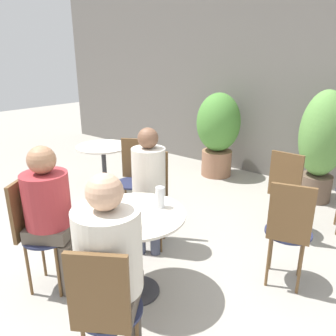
{
  "coord_description": "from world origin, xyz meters",
  "views": [
    {
      "loc": [
        1.68,
        -1.59,
        1.82
      ],
      "look_at": [
        0.1,
        0.37,
        0.96
      ],
      "focal_mm": 35.0,
      "sensor_mm": 36.0,
      "label": 1
    }
  ],
  "objects_px": {
    "seated_person_1": "(50,207)",
    "potted_plant_1": "(322,141)",
    "beer_glass_1": "(128,217)",
    "bistro_chair_1": "(34,225)",
    "seated_person_0": "(149,179)",
    "beer_glass_2": "(160,197)",
    "bistro_chair_5": "(287,187)",
    "bistro_chair_0": "(151,190)",
    "bistro_chair_2": "(105,306)",
    "potted_plant_0": "(218,130)",
    "beer_glass_0": "(110,198)",
    "seated_person_2": "(110,261)",
    "bistro_chair_6": "(134,172)",
    "cafe_table_near": "(135,230)",
    "cafe_table_far": "(104,158)",
    "bistro_chair_3": "(289,227)"
  },
  "relations": [
    {
      "from": "bistro_chair_1",
      "to": "beer_glass_1",
      "type": "distance_m",
      "value": 0.87
    },
    {
      "from": "seated_person_2",
      "to": "beer_glass_1",
      "type": "xyz_separation_m",
      "value": [
        -0.24,
        0.37,
        0.04
      ]
    },
    {
      "from": "seated_person_0",
      "to": "potted_plant_0",
      "type": "height_order",
      "value": "potted_plant_0"
    },
    {
      "from": "bistro_chair_5",
      "to": "seated_person_0",
      "type": "distance_m",
      "value": 1.42
    },
    {
      "from": "beer_glass_0",
      "to": "bistro_chair_6",
      "type": "bearing_deg",
      "value": 126.33
    },
    {
      "from": "bistro_chair_5",
      "to": "beer_glass_2",
      "type": "distance_m",
      "value": 1.51
    },
    {
      "from": "seated_person_1",
      "to": "beer_glass_0",
      "type": "relative_size",
      "value": 7.37
    },
    {
      "from": "beer_glass_1",
      "to": "bistro_chair_6",
      "type": "bearing_deg",
      "value": 133.32
    },
    {
      "from": "bistro_chair_1",
      "to": "beer_glass_0",
      "type": "relative_size",
      "value": 5.71
    },
    {
      "from": "bistro_chair_6",
      "to": "seated_person_0",
      "type": "xyz_separation_m",
      "value": [
        0.58,
        -0.39,
        0.17
      ]
    },
    {
      "from": "bistro_chair_1",
      "to": "beer_glass_0",
      "type": "xyz_separation_m",
      "value": [
        0.46,
        0.39,
        0.23
      ]
    },
    {
      "from": "cafe_table_near",
      "to": "beer_glass_2",
      "type": "xyz_separation_m",
      "value": [
        0.08,
        0.2,
        0.23
      ]
    },
    {
      "from": "bistro_chair_6",
      "to": "beer_glass_0",
      "type": "xyz_separation_m",
      "value": [
        0.73,
        -0.99,
        0.23
      ]
    },
    {
      "from": "potted_plant_1",
      "to": "beer_glass_1",
      "type": "bearing_deg",
      "value": -98.51
    },
    {
      "from": "bistro_chair_1",
      "to": "seated_person_1",
      "type": "height_order",
      "value": "seated_person_1"
    },
    {
      "from": "bistro_chair_2",
      "to": "beer_glass_0",
      "type": "height_order",
      "value": "bistro_chair_2"
    },
    {
      "from": "seated_person_1",
      "to": "beer_glass_2",
      "type": "height_order",
      "value": "seated_person_1"
    },
    {
      "from": "seated_person_1",
      "to": "potted_plant_1",
      "type": "xyz_separation_m",
      "value": [
        1.12,
        3.16,
        0.08
      ]
    },
    {
      "from": "bistro_chair_1",
      "to": "seated_person_2",
      "type": "xyz_separation_m",
      "value": [
        1.03,
        -0.12,
        0.18
      ]
    },
    {
      "from": "seated_person_0",
      "to": "potted_plant_0",
      "type": "relative_size",
      "value": 0.93
    },
    {
      "from": "bistro_chair_3",
      "to": "bistro_chair_5",
      "type": "bearing_deg",
      "value": -85.09
    },
    {
      "from": "bistro_chair_1",
      "to": "bistro_chair_5",
      "type": "distance_m",
      "value": 2.4
    },
    {
      "from": "bistro_chair_5",
      "to": "seated_person_2",
      "type": "height_order",
      "value": "seated_person_2"
    },
    {
      "from": "beer_glass_0",
      "to": "cafe_table_near",
      "type": "bearing_deg",
      "value": 12.35
    },
    {
      "from": "bistro_chair_1",
      "to": "potted_plant_0",
      "type": "relative_size",
      "value": 0.72
    },
    {
      "from": "cafe_table_far",
      "to": "beer_glass_2",
      "type": "height_order",
      "value": "beer_glass_2"
    },
    {
      "from": "bistro_chair_1",
      "to": "seated_person_0",
      "type": "xyz_separation_m",
      "value": [
        0.32,
        0.99,
        0.17
      ]
    },
    {
      "from": "potted_plant_0",
      "to": "beer_glass_0",
      "type": "bearing_deg",
      "value": -75.43
    },
    {
      "from": "beer_glass_2",
      "to": "bistro_chair_5",
      "type": "bearing_deg",
      "value": 70.51
    },
    {
      "from": "bistro_chair_6",
      "to": "beer_glass_2",
      "type": "distance_m",
      "value": 1.29
    },
    {
      "from": "bistro_chair_5",
      "to": "seated_person_2",
      "type": "relative_size",
      "value": 0.74
    },
    {
      "from": "bistro_chair_5",
      "to": "bistro_chair_0",
      "type": "bearing_deg",
      "value": 43.87
    },
    {
      "from": "beer_glass_1",
      "to": "beer_glass_2",
      "type": "distance_m",
      "value": 0.38
    },
    {
      "from": "bistro_chair_6",
      "to": "seated_person_2",
      "type": "xyz_separation_m",
      "value": [
        1.3,
        -1.5,
        0.18
      ]
    },
    {
      "from": "seated_person_0",
      "to": "beer_glass_1",
      "type": "xyz_separation_m",
      "value": [
        0.48,
        -0.74,
        0.06
      ]
    },
    {
      "from": "beer_glass_1",
      "to": "seated_person_2",
      "type": "bearing_deg",
      "value": -57.33
    },
    {
      "from": "seated_person_0",
      "to": "beer_glass_0",
      "type": "xyz_separation_m",
      "value": [
        0.15,
        -0.6,
        0.06
      ]
    },
    {
      "from": "bistro_chair_2",
      "to": "beer_glass_2",
      "type": "bearing_deg",
      "value": -100.91
    },
    {
      "from": "seated_person_2",
      "to": "bistro_chair_6",
      "type": "bearing_deg",
      "value": -82.0
    },
    {
      "from": "seated_person_0",
      "to": "seated_person_1",
      "type": "xyz_separation_m",
      "value": [
        -0.19,
        -0.91,
        -0.01
      ]
    },
    {
      "from": "beer_glass_0",
      "to": "potted_plant_1",
      "type": "height_order",
      "value": "potted_plant_1"
    },
    {
      "from": "bistro_chair_1",
      "to": "beer_glass_0",
      "type": "height_order",
      "value": "bistro_chair_1"
    },
    {
      "from": "potted_plant_1",
      "to": "seated_person_1",
      "type": "bearing_deg",
      "value": -109.51
    },
    {
      "from": "bistro_chair_0",
      "to": "beer_glass_0",
      "type": "xyz_separation_m",
      "value": [
        0.23,
        -0.72,
        0.23
      ]
    },
    {
      "from": "potted_plant_0",
      "to": "bistro_chair_5",
      "type": "bearing_deg",
      "value": -38.25
    },
    {
      "from": "beer_glass_0",
      "to": "potted_plant_0",
      "type": "distance_m",
      "value": 2.96
    },
    {
      "from": "bistro_chair_2",
      "to": "seated_person_1",
      "type": "distance_m",
      "value": 1.05
    },
    {
      "from": "seated_person_2",
      "to": "potted_plant_0",
      "type": "height_order",
      "value": "potted_plant_0"
    },
    {
      "from": "cafe_table_near",
      "to": "seated_person_1",
      "type": "bearing_deg",
      "value": -147.05
    },
    {
      "from": "seated_person_1",
      "to": "potted_plant_0",
      "type": "xyz_separation_m",
      "value": [
        -0.4,
        3.18,
        0.01
      ]
    }
  ]
}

